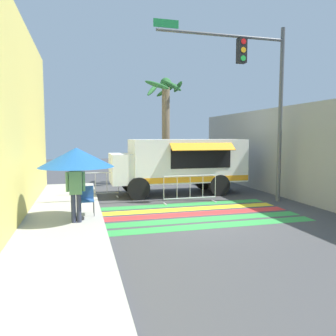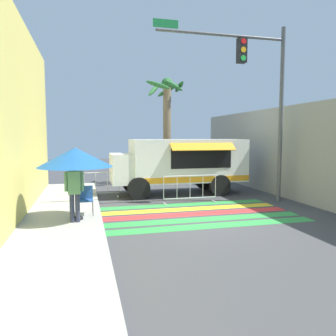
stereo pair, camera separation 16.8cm
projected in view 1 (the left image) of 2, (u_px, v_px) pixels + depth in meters
ground_plane at (206, 219)px, 10.27m from camera, size 60.00×60.00×0.00m
sidewalk_left at (22, 229)px, 8.87m from camera, size 4.40×16.00×0.16m
building_left_facade at (9, 115)px, 8.53m from camera, size 0.25×16.00×6.29m
concrete_wall_right at (281, 152)px, 14.17m from camera, size 0.20×16.00×3.85m
crosswalk_painted at (198, 214)px, 10.96m from camera, size 6.40×3.60×0.01m
food_truck at (177, 162)px, 14.63m from camera, size 5.94×2.49×2.46m
traffic_signal_pole at (258, 84)px, 12.44m from camera, size 5.17×0.29×6.73m
patio_umbrella at (76, 158)px, 9.37m from camera, size 2.13×2.13×2.10m
folding_chair at (86, 198)px, 10.15m from camera, size 0.48×0.48×0.87m
vendor_person at (76, 188)px, 9.14m from camera, size 0.53×0.23×1.71m
barricade_front at (190, 189)px, 12.71m from camera, size 2.14×0.44×1.09m
barricade_side at (95, 185)px, 13.70m from camera, size 1.94×0.44×1.09m
palm_tree at (166, 116)px, 17.67m from camera, size 2.07×2.33×5.72m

